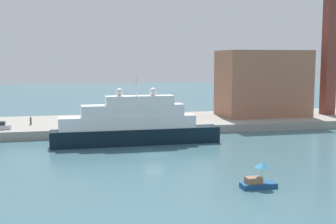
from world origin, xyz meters
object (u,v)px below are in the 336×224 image
at_px(harbor_building, 263,83).
at_px(bell_tower, 330,43).
at_px(large_yacht, 134,125).
at_px(small_motorboat, 258,179).
at_px(mooring_bollard, 176,123).
at_px(person_figure, 31,121).

bearing_deg(harbor_building, bell_tower, -4.49).
xyz_separation_m(large_yacht, small_motorboat, (9.33, -27.81, -2.24)).
relative_size(small_motorboat, bell_tower, 0.13).
height_order(bell_tower, mooring_bollard, bell_tower).
relative_size(small_motorboat, harbor_building, 0.21).
xyz_separation_m(large_yacht, mooring_bollard, (9.34, 8.75, -1.21)).
bearing_deg(mooring_bollard, large_yacht, -136.90).
xyz_separation_m(harbor_building, mooring_bollard, (-22.23, -10.29, -6.72)).
bearing_deg(harbor_building, large_yacht, -148.91).
bearing_deg(small_motorboat, harbor_building, 64.61).
distance_m(large_yacht, mooring_bollard, 12.86).
xyz_separation_m(small_motorboat, bell_tower, (37.61, 45.64, 16.59)).
height_order(large_yacht, mooring_bollard, large_yacht).
xyz_separation_m(small_motorboat, person_figure, (-26.69, 43.49, 1.35)).
distance_m(large_yacht, person_figure, 23.41).
xyz_separation_m(bell_tower, person_figure, (-64.31, -2.15, -15.24)).
relative_size(harbor_building, bell_tower, 0.63).
bearing_deg(person_figure, mooring_bollard, -14.55).
bearing_deg(mooring_bollard, harbor_building, 24.85).
bearing_deg(large_yacht, small_motorboat, -71.45).
relative_size(large_yacht, person_figure, 16.86).
distance_m(bell_tower, mooring_bollard, 41.70).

